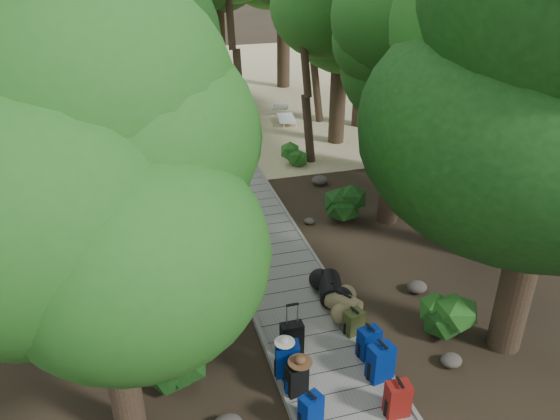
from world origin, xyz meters
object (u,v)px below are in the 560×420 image
object	(u,v)px
backpack_left_a	(311,409)
kayak	(137,127)
backpack_right_c	(369,341)
duffel_right_khaki	(344,304)
backpack_right_b	(381,360)
backpack_right_d	(354,321)
lone_suitcase_on_sand	(229,141)
suitcase_on_boardwalk	(292,338)
backpack_right_a	(398,397)
duffel_right_black	(330,288)
backpack_left_c	(287,358)
backpack_left_b	(297,378)
sun_lounger	(286,115)

from	to	relation	value
backpack_left_a	kayak	xyz separation A→B (m)	(-1.89, 15.42, -0.26)
backpack_right_c	duffel_right_khaki	distance (m)	1.29
backpack_right_b	backpack_right_c	bearing A→B (deg)	75.78
backpack_right_b	backpack_right_d	size ratio (longest dim) A/B	1.40
lone_suitcase_on_sand	kayak	bearing A→B (deg)	137.94
backpack_right_c	suitcase_on_boardwalk	world-z (taller)	backpack_right_c
backpack_right_a	duffel_right_khaki	size ratio (longest dim) A/B	1.04
duffel_right_black	backpack_right_c	bearing A→B (deg)	-73.49
backpack_left_a	lone_suitcase_on_sand	size ratio (longest dim) A/B	0.99
backpack_right_d	lone_suitcase_on_sand	bearing A→B (deg)	75.41
backpack_left_c	backpack_left_b	bearing A→B (deg)	-74.86
lone_suitcase_on_sand	backpack_right_c	bearing A→B (deg)	-85.31
backpack_left_c	lone_suitcase_on_sand	bearing A→B (deg)	94.89
backpack_right_d	sun_lounger	size ratio (longest dim) A/B	0.27
suitcase_on_boardwalk	backpack_left_c	bearing A→B (deg)	-114.99
suitcase_on_boardwalk	backpack_right_b	bearing A→B (deg)	-39.24
backpack_left_c	lone_suitcase_on_sand	world-z (taller)	backpack_left_c
lone_suitcase_on_sand	backpack_left_a	bearing A→B (deg)	-92.54
duffel_right_khaki	suitcase_on_boardwalk	bearing A→B (deg)	179.46
backpack_left_a	sun_lounger	distance (m)	15.28
backpack_left_b	sun_lounger	world-z (taller)	backpack_left_b
duffel_right_black	sun_lounger	size ratio (longest dim) A/B	0.39
backpack_left_c	backpack_right_c	world-z (taller)	backpack_left_c
kayak	sun_lounger	size ratio (longest dim) A/B	1.66
duffel_right_black	duffel_right_khaki	bearing A→B (deg)	-65.94
backpack_right_c	backpack_left_b	bearing A→B (deg)	-172.86
backpack_left_a	duffel_right_khaki	world-z (taller)	backpack_left_a
backpack_left_c	kayak	size ratio (longest dim) A/B	0.23
backpack_right_c	lone_suitcase_on_sand	world-z (taller)	backpack_right_c
sun_lounger	backpack_right_c	bearing A→B (deg)	-90.59
backpack_left_a	suitcase_on_boardwalk	xyz separation A→B (m)	(0.21, 1.67, -0.01)
backpack_left_a	backpack_left_b	bearing A→B (deg)	68.27
backpack_right_d	duffel_right_khaki	world-z (taller)	backpack_right_d
backpack_left_a	backpack_right_d	world-z (taller)	backpack_left_a
backpack_left_a	backpack_right_c	bearing A→B (deg)	15.84
backpack_right_c	duffel_right_khaki	xyz separation A→B (m)	(0.03, 1.28, -0.11)
backpack_left_a	backpack_right_d	bearing A→B (deg)	28.65
backpack_right_d	backpack_left_c	bearing A→B (deg)	-171.37
backpack_left_b	backpack_right_b	distance (m)	1.49
backpack_right_d	kayak	size ratio (longest dim) A/B	0.16
backpack_left_a	lone_suitcase_on_sand	bearing A→B (deg)	62.23
duffel_right_khaki	backpack_left_c	bearing A→B (deg)	-171.45
duffel_right_khaki	sun_lounger	size ratio (longest dim) A/B	0.32
backpack_left_c	duffel_right_khaki	size ratio (longest dim) A/B	1.16
backpack_right_a	kayak	distance (m)	15.93
backpack_right_d	suitcase_on_boardwalk	xyz separation A→B (m)	(-1.31, -0.19, 0.05)
backpack_left_b	backpack_left_c	bearing A→B (deg)	83.84
duffel_right_black	suitcase_on_boardwalk	size ratio (longest dim) A/B	1.24
backpack_left_b	kayak	bearing A→B (deg)	87.01
backpack_right_a	sun_lounger	world-z (taller)	backpack_right_a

